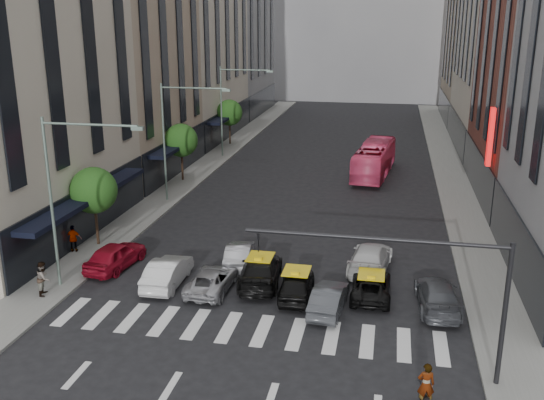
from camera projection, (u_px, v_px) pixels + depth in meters
The scene contains 30 objects.
ground at pixel (242, 346), 26.62m from camera, with size 160.00×160.00×0.00m, color black.
sidewalk_left at pixel (200, 170), 56.90m from camera, with size 3.00×96.00×0.15m, color slate.
sidewalk_right at pixel (453, 182), 52.61m from camera, with size 3.00×96.00×0.15m, color slate.
building_left_a at pixel (6, 14), 36.04m from camera, with size 8.00×18.00×28.00m, color beige.
building_left_b at pixel (128, 39), 52.58m from camera, with size 8.00×16.00×24.00m, color tan.
building_left_d at pixel (235, 8), 86.43m from camera, with size 8.00×18.00×30.00m, color gray.
building_right_d at pixel (483, 16), 80.39m from camera, with size 8.00×18.00×28.00m, color tan.
tree_near at pixel (94, 190), 37.14m from camera, with size 2.88×2.88×4.95m.
tree_mid at pixel (181, 140), 52.16m from camera, with size 2.88×2.88×4.95m.
tree_far at pixel (229, 113), 67.18m from camera, with size 2.88×2.88×4.95m.
streetlamp_near at pixel (66, 181), 30.53m from camera, with size 5.38×0.25×9.00m.
streetlamp_mid at pixel (175, 127), 45.55m from camera, with size 5.38×0.25×9.00m.
streetlamp_far at pixel (230, 100), 60.56m from camera, with size 5.38×0.25×9.00m.
traffic_signal at pixel (431, 275), 22.95m from camera, with size 10.10×0.20×6.00m.
liberty_sign at pixel (490, 137), 41.30m from camera, with size 0.30×0.70×4.00m.
car_red at pixel (115, 255), 34.67m from camera, with size 1.82×4.51×1.54m, color maroon.
car_white_front at pixel (168, 272), 32.49m from camera, with size 1.58×4.52×1.49m, color silver.
car_silver at pixel (212, 280), 31.85m from camera, with size 2.01×4.36×1.21m, color #A0A0A5.
taxi_left at pixel (260, 270), 32.63m from camera, with size 2.14×5.26×1.53m, color black.
taxi_center at pixel (296, 284), 31.08m from camera, with size 1.68×4.18×1.42m, color black.
car_grey_mid at pixel (329, 298), 29.59m from camera, with size 1.42×4.07×1.34m, color #373A3E.
taxi_right at pixel (371, 286), 31.17m from camera, with size 1.99×4.32×1.20m, color black.
car_grey_curb at pixel (438, 295), 29.84m from camera, with size 1.98×4.87×1.41m, color #43464C.
car_row2_left at pixel (239, 254), 35.09m from camera, with size 1.43×4.09×1.35m, color #AFAFB5.
car_row2_right at pixel (370, 258), 34.35m from camera, with size 2.12×5.21×1.51m, color silver.
bus at pixel (374, 159), 54.72m from camera, with size 2.51×10.73×2.99m, color #F8497A.
motorcycle at pixel (425, 399), 22.09m from camera, with size 0.65×1.87×0.98m, color black.
rider at pixel (427, 367), 21.70m from camera, with size 0.63×0.41×1.72m, color gray.
pedestrian_near at pixel (44, 278), 30.99m from camera, with size 0.87×0.68×1.78m, color gray.
pedestrian_far at pixel (73, 239), 36.64m from camera, with size 0.98×0.41×1.68m, color gray.
Camera 1 is at (5.90, -22.89, 13.88)m, focal length 40.00 mm.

